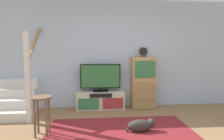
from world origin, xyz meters
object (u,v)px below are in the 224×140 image
media_console (101,100)px  bar_stool_near (42,106)px  side_cabinet (143,83)px  television (100,77)px  desk_clock (143,52)px  dog (141,125)px

media_console → bar_stool_near: (-1.03, -1.43, 0.29)m
media_console → side_cabinet: 1.15m
media_console → bar_stool_near: 1.79m
television → bar_stool_near: 1.81m
desk_clock → bar_stool_near: desk_clock is taller
desk_clock → dog: desk_clock is taller
bar_stool_near → dog: size_ratio=1.23×
side_cabinet → bar_stool_near: 2.55m
media_console → dog: size_ratio=2.14×
media_console → desk_clock: size_ratio=4.79×
television → dog: (0.67, -1.46, -0.67)m
desk_clock → dog: 1.96m
television → desk_clock: (1.05, -0.03, 0.61)m
television → dog: television is taller
media_console → desk_clock: bearing=-0.3°
media_console → bar_stool_near: size_ratio=1.73×
television → desk_clock: bearing=-1.6°
bar_stool_near → dog: (1.71, -0.00, -0.39)m
side_cabinet → dog: 1.58m
television → dog: 1.74m
side_cabinet → dog: side_cabinet is taller
side_cabinet → bar_stool_near: (-2.10, -1.44, -0.13)m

